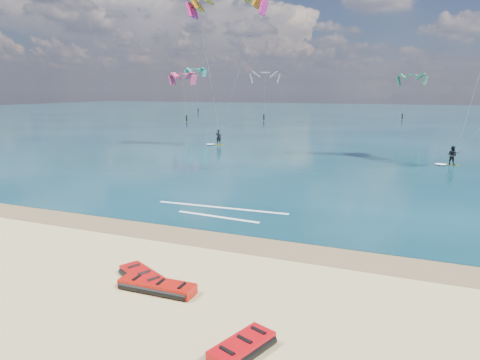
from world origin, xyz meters
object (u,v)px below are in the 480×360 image
at_px(kitesurfer_main, 223,67).
at_px(packed_kite_mid, 143,281).
at_px(packed_kite_left, 157,291).
at_px(packed_kite_right, 242,354).

bearing_deg(kitesurfer_main, packed_kite_mid, -70.38).
bearing_deg(packed_kite_left, packed_kite_right, -29.96).
height_order(packed_kite_right, kitesurfer_main, kitesurfer_main).
xyz_separation_m(packed_kite_left, kitesurfer_main, (-12.63, 34.12, 9.45)).
height_order(packed_kite_mid, kitesurfer_main, kitesurfer_main).
distance_m(packed_kite_mid, kitesurfer_main, 36.84).
bearing_deg(packed_kite_right, packed_kite_left, 81.31).
bearing_deg(packed_kite_left, packed_kite_mid, 151.29).
xyz_separation_m(packed_kite_mid, kitesurfer_main, (-11.70, 33.63, 9.45)).
distance_m(packed_kite_left, packed_kite_right, 4.73).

